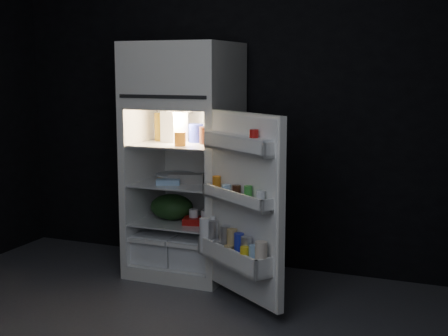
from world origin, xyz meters
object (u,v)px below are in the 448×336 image
at_px(egg_carton, 186,178).
at_px(yogurt_tray, 201,221).
at_px(milk_jug, 174,126).
at_px(fridge_door, 242,210).
at_px(refrigerator, 185,151).

height_order(egg_carton, yogurt_tray, egg_carton).
xyz_separation_m(milk_jug, yogurt_tray, (0.28, -0.12, -0.69)).
bearing_deg(fridge_door, milk_jug, 142.88).
bearing_deg(milk_jug, yogurt_tray, -3.11).
bearing_deg(refrigerator, yogurt_tray, -34.98).
xyz_separation_m(refrigerator, egg_carton, (0.04, -0.08, -0.19)).
bearing_deg(milk_jug, egg_carton, -9.03).
bearing_deg(refrigerator, milk_jug, -176.16).
bearing_deg(egg_carton, yogurt_tray, -34.03).
distance_m(milk_jug, egg_carton, 0.42).
bearing_deg(milk_jug, fridge_door, -16.23).
xyz_separation_m(egg_carton, yogurt_tray, (0.14, -0.05, -0.31)).
bearing_deg(refrigerator, egg_carton, -62.74).
height_order(fridge_door, egg_carton, fridge_door).
relative_size(milk_jug, egg_carton, 0.89).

